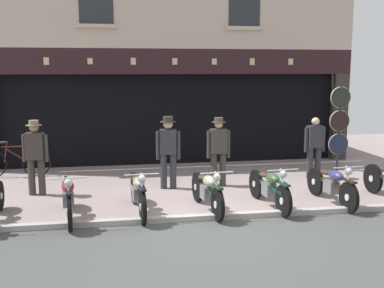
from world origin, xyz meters
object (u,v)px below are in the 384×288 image
object	(u,v)px
motorcycle_right	(332,184)
salesman_left	(35,154)
tyre_sign_pole	(339,122)
assistant_far_right	(315,145)
motorcycle_center_left	(138,192)
motorcycle_center	(207,190)
salesman_right	(218,149)
motorcycle_left	(68,197)
shopkeeper_center	(168,149)
motorcycle_center_right	(269,187)
advert_board_near	(97,103)
leaning_bicycle	(14,162)

from	to	relation	value
motorcycle_right	salesman_left	distance (m)	6.35
salesman_left	tyre_sign_pole	distance (m)	7.83
salesman_left	assistant_far_right	world-z (taller)	salesman_left
motorcycle_center_left	motorcycle_center	xyz separation A→B (m)	(1.33, -0.09, -0.00)
motorcycle_center_left	tyre_sign_pole	bearing A→B (deg)	-155.90
motorcycle_right	salesman_right	distance (m)	2.74
motorcycle_center_left	salesman_left	distance (m)	2.76
motorcycle_left	motorcycle_center	bearing A→B (deg)	174.60
shopkeeper_center	motorcycle_left	bearing A→B (deg)	49.96
salesman_right	motorcycle_left	bearing A→B (deg)	31.02
motorcycle_center_right	salesman_left	world-z (taller)	salesman_left
motorcycle_right	assistant_far_right	size ratio (longest dim) A/B	1.24
motorcycle_center_right	salesman_right	size ratio (longest dim) A/B	1.21
motorcycle_center	assistant_far_right	world-z (taller)	assistant_far_right
tyre_sign_pole	advert_board_near	size ratio (longest dim) A/B	2.50
motorcycle_center_left	salesman_left	size ratio (longest dim) A/B	1.22
shopkeeper_center	salesman_right	bearing A→B (deg)	-170.45
motorcycle_right	salesman_right	bearing A→B (deg)	-47.23
leaning_bicycle	motorcycle_center_right	bearing A→B (deg)	55.36
salesman_right	assistant_far_right	xyz separation A→B (m)	(2.56, 0.35, -0.05)
salesman_right	assistant_far_right	world-z (taller)	salesman_right
motorcycle_center	motorcycle_right	distance (m)	2.63
motorcycle_center_left	motorcycle_right	bearing A→B (deg)	175.98
salesman_left	leaning_bicycle	distance (m)	2.17
salesman_left	shopkeeper_center	xyz separation A→B (m)	(2.92, 0.07, 0.02)
motorcycle_center_left	salesman_right	distance (m)	2.73
salesman_right	assistant_far_right	bearing A→B (deg)	-172.00
motorcycle_center_left	salesman_right	size ratio (longest dim) A/B	1.24
shopkeeper_center	advert_board_near	distance (m)	3.48
motorcycle_right	leaning_bicycle	distance (m)	7.83
assistant_far_right	motorcycle_center_left	bearing A→B (deg)	21.95
shopkeeper_center	motorcycle_center	bearing A→B (deg)	113.51
motorcycle_left	shopkeeper_center	xyz separation A→B (m)	(2.09, 1.92, 0.51)
salesman_left	shopkeeper_center	size ratio (longest dim) A/B	0.99
motorcycle_center_right	advert_board_near	world-z (taller)	advert_board_near
motorcycle_left	tyre_sign_pole	bearing A→B (deg)	-162.49
salesman_left	leaning_bicycle	size ratio (longest dim) A/B	0.91
assistant_far_right	advert_board_near	xyz separation A→B (m)	(-5.43, 2.53, 0.94)
salesman_right	advert_board_near	xyz separation A→B (m)	(-2.86, 2.88, 0.90)
motorcycle_center	shopkeeper_center	world-z (taller)	shopkeeper_center
salesman_right	advert_board_near	bearing A→B (deg)	-45.03
shopkeeper_center	leaning_bicycle	world-z (taller)	shopkeeper_center
tyre_sign_pole	motorcycle_center_left	bearing A→B (deg)	-152.32
shopkeeper_center	motorcycle_center_left	bearing A→B (deg)	73.15
motorcycle_center	motorcycle_center_left	bearing A→B (deg)	-9.57
motorcycle_center	leaning_bicycle	world-z (taller)	leaning_bicycle
motorcycle_center	salesman_right	bearing A→B (deg)	-114.66
shopkeeper_center	assistant_far_right	xyz separation A→B (m)	(3.76, 0.40, -0.09)
motorcycle_center	advert_board_near	distance (m)	5.45
motorcycle_right	leaning_bicycle	size ratio (longest dim) A/B	1.06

